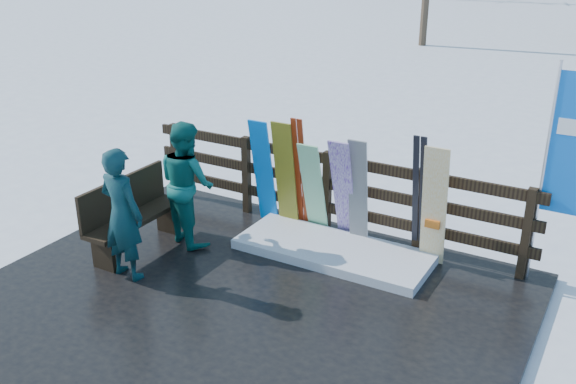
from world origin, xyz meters
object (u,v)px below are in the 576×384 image
Objects in this scene: snowboard_2 at (285,176)px; snowboard_5 at (434,207)px; person_front at (122,214)px; snowboard_3 at (343,191)px; person_back at (187,183)px; snowboard_1 at (313,189)px; snowboard_4 at (358,194)px; snowboard_0 at (264,172)px; bench at (131,212)px; rental_flag at (563,153)px.

snowboard_2 is 1.01× the size of snowboard_5.
person_front reaches higher than snowboard_5.
person_back reaches higher than snowboard_3.
person_back is at bearing -145.17° from snowboard_1.
snowboard_0 is at bearing 180.00° from snowboard_4.
snowboard_2 is at bearing 180.00° from snowboard_1.
person_front is (-0.65, -2.08, 0.04)m from snowboard_0.
snowboard_5 is 0.96× the size of person_front.
snowboard_1 is at bearing -122.41° from person_back.
bench is at bearing -156.60° from snowboard_5.
snowboard_3 is 1.02× the size of snowboard_4.
snowboard_0 is 0.60× the size of rental_flag.
snowboard_0 is (1.07, 1.51, 0.25)m from bench.
snowboard_2 is 0.96× the size of person_back.
snowboard_1 is at bearing -0.00° from snowboard_2.
snowboard_3 is 0.98× the size of snowboard_5.
person_back reaches higher than snowboard_4.
rental_flag is (2.49, 0.27, 0.87)m from snowboard_3.
snowboard_4 is 2.46m from rental_flag.
snowboard_0 is 1.00× the size of snowboard_5.
snowboard_3 is at bearing -0.00° from snowboard_2.
snowboard_3 is at bearing 180.00° from snowboard_4.
snowboard_3 is (0.44, 0.00, 0.06)m from snowboard_1.
person_back reaches higher than snowboard_5.
snowboard_0 is 0.35m from snowboard_2.
snowboard_1 is 0.86× the size of person_front.
snowboard_0 is at bearing -104.07° from person_front.
bench is 2.92m from snowboard_4.
person_back is (-1.36, -0.95, 0.15)m from snowboard_1.
snowboard_2 is at bearing 180.00° from snowboard_4.
person_front reaches higher than snowboard_0.
snowboard_4 reaches higher than snowboard_1.
snowboard_5 is (2.07, -0.00, -0.00)m from snowboard_2.
person_back is (0.06, 1.13, 0.01)m from person_front.
snowboard_3 is at bearing 0.00° from snowboard_0.
person_back is (0.48, 0.56, 0.31)m from bench.
bench is 0.99× the size of snowboard_3.
person_back is at bearing -164.18° from rental_flag.
snowboard_3 is 0.94× the size of person_front.
snowboard_2 is at bearing 0.00° from snowboard_0.
snowboard_3 is 0.21m from snowboard_4.
snowboard_3 is at bearing -173.82° from rental_flag.
rental_flag is 5.01m from person_front.
snowboard_3 is 2.79m from person_front.
snowboard_2 reaches higher than snowboard_0.
bench is 3.80m from snowboard_5.
snowboard_5 is (1.64, 0.00, 0.10)m from snowboard_1.
snowboard_2 reaches higher than snowboard_5.
snowboard_4 is at bearing -180.00° from snowboard_5.
rental_flag is at bearing 4.17° from snowboard_0.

